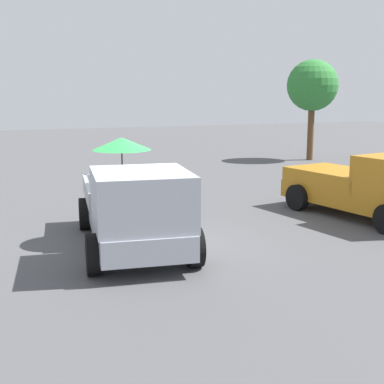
# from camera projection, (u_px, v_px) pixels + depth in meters

# --- Properties ---
(ground_plane) EXTENTS (80.00, 80.00, 0.00)m
(ground_plane) POSITION_uv_depth(u_px,v_px,m) (133.00, 245.00, 11.94)
(ground_plane) COLOR #4C4C4F
(pickup_truck_main) EXTENTS (5.26, 2.80, 2.41)m
(pickup_truck_main) POSITION_uv_depth(u_px,v_px,m) (135.00, 207.00, 11.31)
(pickup_truck_main) COLOR black
(pickup_truck_main) RESTS_ON ground
(pickup_truck_red) EXTENTS (5.04, 2.81, 1.80)m
(pickup_truck_red) POSITION_uv_depth(u_px,v_px,m) (370.00, 187.00, 14.36)
(pickup_truck_red) COLOR black
(pickup_truck_red) RESTS_ON ground
(tree_by_lot) EXTENTS (2.56, 2.56, 5.04)m
(tree_by_lot) POSITION_uv_depth(u_px,v_px,m) (313.00, 86.00, 26.44)
(tree_by_lot) COLOR brown
(tree_by_lot) RESTS_ON ground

